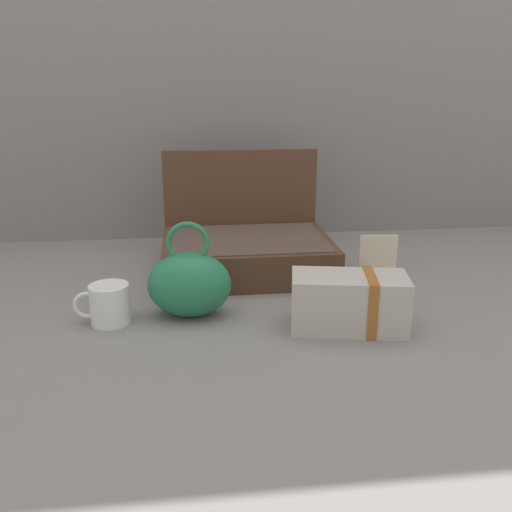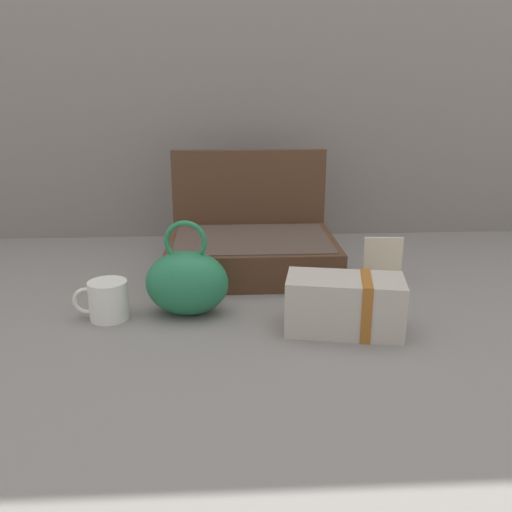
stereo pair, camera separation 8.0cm
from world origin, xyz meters
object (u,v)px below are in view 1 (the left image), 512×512
Objects in this scene: open_suitcase at (246,245)px; teal_pouch_handbag at (189,283)px; coffee_mug at (109,304)px; info_card_left at (378,258)px; cream_toiletry_bag at (351,302)px.

open_suitcase is 0.34m from teal_pouch_handbag.
teal_pouch_handbag reaches higher than coffee_mug.
info_card_left is (0.47, 0.16, -0.01)m from teal_pouch_handbag.
cream_toiletry_bag reaches higher than coffee_mug.
open_suitcase is 3.74× the size of coffee_mug.
open_suitcase reaches higher than cream_toiletry_bag.
open_suitcase is at bearing 62.83° from teal_pouch_handbag.
teal_pouch_handbag is 0.84× the size of cream_toiletry_bag.
cream_toiletry_bag is at bearing -17.72° from teal_pouch_handbag.
cream_toiletry_bag is (0.17, -0.40, -0.01)m from open_suitcase.
cream_toiletry_bag is 0.30m from info_card_left.
coffee_mug is (-0.32, -0.32, -0.03)m from open_suitcase.
coffee_mug is (-0.17, -0.02, -0.03)m from teal_pouch_handbag.
open_suitcase is 2.08× the size of teal_pouch_handbag.
coffee_mug is 0.67m from info_card_left.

